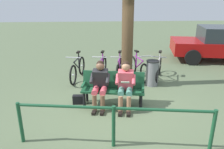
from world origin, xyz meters
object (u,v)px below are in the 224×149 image
(tree_trunk, at_px, (128,20))
(bicycle_orange, at_px, (102,69))
(bicycle_black, at_px, (78,69))
(bicycle_red, at_px, (138,68))
(person_reading, at_px, (125,83))
(handbag, at_px, (79,99))
(parked_car, at_px, (224,43))
(litter_bin, at_px, (152,73))
(bench, at_px, (113,86))
(bicycle_blue, at_px, (159,69))
(bicycle_silver, at_px, (119,69))
(person_companion, at_px, (100,82))

(tree_trunk, height_order, bicycle_orange, tree_trunk)
(bicycle_black, bearing_deg, bicycle_red, 101.75)
(person_reading, height_order, handbag, person_reading)
(bicycle_red, relative_size, parked_car, 0.37)
(litter_bin, bearing_deg, bench, 42.55)
(handbag, distance_m, litter_bin, 2.54)
(person_reading, relative_size, parked_car, 0.27)
(bicycle_red, distance_m, bicycle_orange, 1.26)
(bicycle_blue, xyz_separation_m, bicycle_black, (2.76, -0.13, 0.00))
(litter_bin, height_order, bicycle_blue, bicycle_blue)
(litter_bin, height_order, bicycle_silver, bicycle_silver)
(tree_trunk, distance_m, bicycle_red, 1.88)
(bench, height_order, person_companion, person_companion)
(handbag, bearing_deg, litter_bin, -152.96)
(bicycle_silver, bearing_deg, bicycle_orange, -82.31)
(person_companion, height_order, handbag, person_companion)
(person_reading, xyz_separation_m, bicycle_orange, (0.53, -2.14, -0.31))
(person_companion, distance_m, tree_trunk, 2.15)
(tree_trunk, height_order, bicycle_red, tree_trunk)
(handbag, xyz_separation_m, parked_car, (-6.03, -3.80, 0.65))
(person_companion, relative_size, bicycle_blue, 0.75)
(handbag, height_order, bicycle_blue, bicycle_blue)
(bench, height_order, bicycle_silver, bicycle_silver)
(bicycle_orange, relative_size, bicycle_black, 1.00)
(parked_car, bearing_deg, litter_bin, 46.58)
(bicycle_orange, bearing_deg, bicycle_silver, 97.99)
(person_companion, bearing_deg, bicycle_black, -60.80)
(bench, xyz_separation_m, bicycle_silver, (-0.35, -1.88, -0.15))
(bicycle_red, distance_m, bicycle_silver, 0.67)
(bicycle_silver, bearing_deg, bicycle_black, -80.41)
(bicycle_silver, bearing_deg, litter_bin, 68.01)
(person_reading, xyz_separation_m, handbag, (1.21, -0.29, -0.54))
(tree_trunk, height_order, bicycle_silver, tree_trunk)
(person_reading, height_order, tree_trunk, tree_trunk)
(bench, xyz_separation_m, bicycle_blue, (-1.70, -1.80, -0.15))
(litter_bin, distance_m, bicycle_silver, 1.18)
(parked_car, bearing_deg, handbag, 43.77)
(person_companion, relative_size, bicycle_black, 0.73)
(litter_bin, xyz_separation_m, bicycle_orange, (1.57, -0.70, -0.05))
(bicycle_red, height_order, parked_car, parked_car)
(bench, bearing_deg, bicycle_red, -108.19)
(handbag, xyz_separation_m, litter_bin, (-2.25, -1.15, 0.29))
(bicycle_red, distance_m, parked_car, 4.56)
(handbag, height_order, parked_car, parked_car)
(tree_trunk, xyz_separation_m, bicycle_blue, (-1.18, -0.52, -1.70))
(bicycle_orange, bearing_deg, person_companion, 9.26)
(bicycle_silver, xyz_separation_m, bicycle_orange, (0.59, -0.04, 0.00))
(person_companion, height_order, bicycle_black, person_companion)
(bicycle_orange, height_order, bicycle_black, same)
(person_companion, relative_size, handbag, 4.00)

